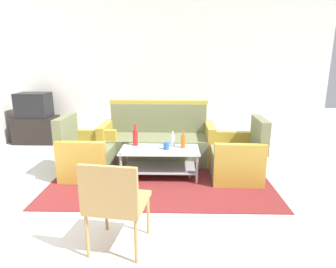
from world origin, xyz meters
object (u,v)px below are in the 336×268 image
armchair_left (87,156)px  bottle_orange (183,141)px  couch (158,142)px  bottle_clear (173,140)px  coffee_table (160,158)px  armchair_right (238,158)px  television (34,105)px  cup (166,146)px  wicker_chair (115,199)px  tv_stand (37,130)px  bottle_red (135,137)px

armchair_left → bottle_orange: armchair_left is taller
couch → bottle_clear: couch is taller
couch → coffee_table: 0.66m
armchair_right → bottle_orange: bearing=85.7°
couch → television: bearing=-21.6°
armchair_left → cup: 1.16m
bottle_clear → wicker_chair: size_ratio=0.26×
cup → tv_stand: size_ratio=0.12×
bottle_red → tv_stand: bottle_red is taller
coffee_table → wicker_chair: wicker_chair is taller
cup → tv_stand: bearing=147.2°
bottle_clear → cup: bearing=-118.2°
bottle_red → bottle_clear: (0.54, -0.02, -0.04)m
couch → tv_stand: 2.71m
bottle_red → armchair_left: bearing=-169.3°
cup → bottle_red: bearing=158.0°
bottle_orange → bottle_red: bearing=171.4°
coffee_table → tv_stand: 3.08m
tv_stand → television: 0.50m
cup → tv_stand: 3.18m
bottle_red → bottle_orange: 0.70m
tv_stand → television: (0.00, 0.00, 0.50)m
coffee_table → wicker_chair: bearing=-99.8°
wicker_chair → tv_stand: bearing=132.2°
coffee_table → bottle_clear: 0.32m
bottle_red → armchair_right: bearing=-7.5°
armchair_right → bottle_clear: armchair_right is taller
armchair_left → coffee_table: size_ratio=0.77×
bottle_red → wicker_chair: bearing=-87.8°
armchair_left → bottle_clear: 1.26m
armchair_right → wicker_chair: (-1.39, -1.66, 0.21)m
couch → bottle_orange: 0.74m
coffee_table → bottle_red: size_ratio=3.45×
armchair_left → television: bearing=-135.8°
armchair_right → television: (-3.67, 1.73, 0.47)m
bottle_clear → wicker_chair: 1.89m
coffee_table → bottle_red: 0.47m
couch → armchair_right: couch is taller
armchair_right → tv_stand: (-3.67, 1.73, -0.03)m
bottle_red → cup: size_ratio=3.19×
couch → wicker_chair: size_ratio=2.16×
cup → wicker_chair: 1.71m
coffee_table → cup: (0.09, -0.02, 0.19)m
couch → cup: (0.16, -0.68, 0.14)m
armchair_left → cup: armchair_left is taller
television → cup: bearing=147.7°
couch → coffee_table: couch is taller
bottle_clear → wicker_chair: (-0.47, -1.83, 0.00)m
bottle_red → wicker_chair: size_ratio=0.38×
bottle_orange → cup: bearing=-161.7°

